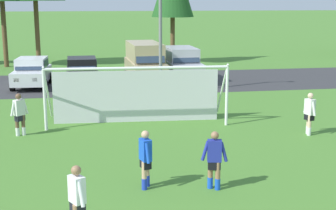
{
  "coord_description": "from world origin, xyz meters",
  "views": [
    {
      "loc": [
        -0.85,
        -6.98,
        5.11
      ],
      "look_at": [
        1.71,
        8.21,
        1.75
      ],
      "focal_mm": 51.94,
      "sensor_mm": 36.0,
      "label": 1
    }
  ],
  "objects_px": {
    "player_winger_left": "(20,115)",
    "player_winger_right": "(77,201)",
    "parked_car_slot_center_left": "(145,62)",
    "player_defender_far": "(214,160)",
    "parked_car_slot_left": "(82,72)",
    "street_lamp": "(164,30)",
    "parked_car_slot_far_left": "(32,72)",
    "parked_car_slot_center": "(181,64)",
    "player_midfield_center": "(309,114)",
    "soccer_goal": "(137,93)",
    "player_striker_near": "(146,159)",
    "soccer_ball": "(211,167)"
  },
  "relations": [
    {
      "from": "player_winger_left",
      "to": "player_winger_right",
      "type": "bearing_deg",
      "value": -75.16
    },
    {
      "from": "player_winger_right",
      "to": "parked_car_slot_center_left",
      "type": "relative_size",
      "value": 0.34
    },
    {
      "from": "player_defender_far",
      "to": "parked_car_slot_left",
      "type": "relative_size",
      "value": 0.39
    },
    {
      "from": "player_defender_far",
      "to": "parked_car_slot_left",
      "type": "xyz_separation_m",
      "value": [
        -3.62,
        16.95,
        0.05
      ]
    },
    {
      "from": "parked_car_slot_left",
      "to": "street_lamp",
      "type": "height_order",
      "value": "street_lamp"
    },
    {
      "from": "parked_car_slot_far_left",
      "to": "parked_car_slot_center_left",
      "type": "xyz_separation_m",
      "value": [
        6.78,
        0.03,
        0.47
      ]
    },
    {
      "from": "player_winger_right",
      "to": "street_lamp",
      "type": "height_order",
      "value": "street_lamp"
    },
    {
      "from": "player_winger_left",
      "to": "player_winger_right",
      "type": "xyz_separation_m",
      "value": [
        2.28,
        -8.62,
        0.0
      ]
    },
    {
      "from": "player_winger_right",
      "to": "parked_car_slot_far_left",
      "type": "bearing_deg",
      "value": 98.51
    },
    {
      "from": "parked_car_slot_center",
      "to": "street_lamp",
      "type": "xyz_separation_m",
      "value": [
        -1.74,
        -3.89,
        2.39
      ]
    },
    {
      "from": "player_midfield_center",
      "to": "parked_car_slot_center",
      "type": "bearing_deg",
      "value": 100.76
    },
    {
      "from": "soccer_goal",
      "to": "player_striker_near",
      "type": "bearing_deg",
      "value": -94.11
    },
    {
      "from": "player_midfield_center",
      "to": "player_winger_left",
      "type": "height_order",
      "value": "same"
    },
    {
      "from": "player_midfield_center",
      "to": "parked_car_slot_center_left",
      "type": "distance_m",
      "value": 13.55
    },
    {
      "from": "soccer_ball",
      "to": "player_winger_left",
      "type": "distance_m",
      "value": 8.02
    },
    {
      "from": "player_defender_far",
      "to": "parked_car_slot_center_left",
      "type": "xyz_separation_m",
      "value": [
        0.21,
        17.39,
        0.52
      ]
    },
    {
      "from": "player_midfield_center",
      "to": "player_winger_right",
      "type": "relative_size",
      "value": 1.0
    },
    {
      "from": "player_defender_far",
      "to": "parked_car_slot_center",
      "type": "height_order",
      "value": "parked_car_slot_center"
    },
    {
      "from": "parked_car_slot_far_left",
      "to": "parked_car_slot_left",
      "type": "relative_size",
      "value": 1.02
    },
    {
      "from": "player_winger_left",
      "to": "parked_car_slot_center",
      "type": "bearing_deg",
      "value": 52.86
    },
    {
      "from": "soccer_goal",
      "to": "street_lamp",
      "type": "bearing_deg",
      "value": 70.73
    },
    {
      "from": "parked_car_slot_center",
      "to": "street_lamp",
      "type": "bearing_deg",
      "value": -114.11
    },
    {
      "from": "parked_car_slot_left",
      "to": "street_lamp",
      "type": "xyz_separation_m",
      "value": [
        4.44,
        -3.18,
        2.63
      ]
    },
    {
      "from": "soccer_goal",
      "to": "player_defender_far",
      "type": "xyz_separation_m",
      "value": [
        1.32,
        -7.65,
        -0.47
      ]
    },
    {
      "from": "player_winger_right",
      "to": "parked_car_slot_left",
      "type": "relative_size",
      "value": 0.39
    },
    {
      "from": "soccer_ball",
      "to": "parked_car_slot_left",
      "type": "bearing_deg",
      "value": 104.19
    },
    {
      "from": "player_striker_near",
      "to": "player_midfield_center",
      "type": "distance_m",
      "value": 8.12
    },
    {
      "from": "soccer_ball",
      "to": "parked_car_slot_center_left",
      "type": "bearing_deg",
      "value": 90.32
    },
    {
      "from": "player_defender_far",
      "to": "player_winger_right",
      "type": "height_order",
      "value": "same"
    },
    {
      "from": "soccer_goal",
      "to": "parked_car_slot_center_left",
      "type": "relative_size",
      "value": 1.54
    },
    {
      "from": "parked_car_slot_center_left",
      "to": "player_winger_left",
      "type": "bearing_deg",
      "value": -119.29
    },
    {
      "from": "player_winger_left",
      "to": "parked_car_slot_far_left",
      "type": "distance_m",
      "value": 10.93
    },
    {
      "from": "soccer_ball",
      "to": "soccer_goal",
      "type": "bearing_deg",
      "value": 104.64
    },
    {
      "from": "player_midfield_center",
      "to": "parked_car_slot_left",
      "type": "relative_size",
      "value": 0.39
    },
    {
      "from": "parked_car_slot_far_left",
      "to": "street_lamp",
      "type": "bearing_deg",
      "value": -25.91
    },
    {
      "from": "soccer_goal",
      "to": "player_winger_left",
      "type": "bearing_deg",
      "value": -165.42
    },
    {
      "from": "player_defender_far",
      "to": "player_midfield_center",
      "type": "bearing_deg",
      "value": 43.33
    },
    {
      "from": "player_winger_right",
      "to": "soccer_goal",
      "type": "bearing_deg",
      "value": 76.68
    },
    {
      "from": "player_striker_near",
      "to": "player_winger_left",
      "type": "relative_size",
      "value": 1.0
    },
    {
      "from": "parked_car_slot_far_left",
      "to": "parked_car_slot_center",
      "type": "relative_size",
      "value": 0.93
    },
    {
      "from": "player_defender_far",
      "to": "parked_car_slot_far_left",
      "type": "relative_size",
      "value": 0.38
    },
    {
      "from": "player_winger_left",
      "to": "street_lamp",
      "type": "height_order",
      "value": "street_lamp"
    },
    {
      "from": "soccer_ball",
      "to": "player_striker_near",
      "type": "bearing_deg",
      "value": -153.73
    },
    {
      "from": "soccer_goal",
      "to": "player_striker_near",
      "type": "relative_size",
      "value": 4.58
    },
    {
      "from": "street_lamp",
      "to": "soccer_ball",
      "type": "bearing_deg",
      "value": -92.41
    },
    {
      "from": "parked_car_slot_far_left",
      "to": "parked_car_slot_left",
      "type": "distance_m",
      "value": 2.97
    },
    {
      "from": "parked_car_slot_center",
      "to": "soccer_goal",
      "type": "bearing_deg",
      "value": -111.19
    },
    {
      "from": "player_winger_left",
      "to": "player_midfield_center",
      "type": "bearing_deg",
      "value": -8.93
    },
    {
      "from": "player_striker_near",
      "to": "player_midfield_center",
      "type": "bearing_deg",
      "value": 32.34
    },
    {
      "from": "parked_car_slot_far_left",
      "to": "parked_car_slot_left",
      "type": "bearing_deg",
      "value": -7.89
    }
  ]
}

